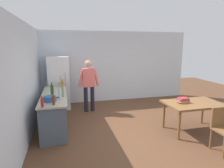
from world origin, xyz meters
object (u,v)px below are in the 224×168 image
Objects in this scene: refrigerator at (59,83)px; chair at (223,126)px; cooking_pot at (50,99)px; utensil_jar at (60,84)px; bottle_wine_green at (52,90)px; bottle_beer_brown at (54,100)px; bottle_vinegar_tall at (63,91)px; bottle_sauce_red at (42,103)px; person at (89,82)px; bottle_water_clear at (60,94)px; bottle_oil_amber at (63,84)px; dining_table at (193,106)px; book_stack at (183,100)px.

chair is at bearing -48.03° from refrigerator.
cooking_pot is at bearing -94.10° from refrigerator.
chair is 4.49m from utensil_jar.
bottle_beer_brown is at bearing -84.92° from bottle_wine_green.
bottle_vinegar_tall is 1.23× the size of bottle_beer_brown.
bottle_sauce_red reaches higher than chair.
chair is 3.50× the size of bottle_beer_brown.
chair is 3.79× the size of bottle_sauce_red.
bottle_water_clear is at bearing -120.26° from person.
bottle_sauce_red is at bearing -102.84° from bottle_oil_amber.
bottle_vinegar_tall reaches higher than dining_table.
cooking_pot is 0.46m from bottle_vinegar_tall.
chair is at bearing -43.30° from utensil_jar.
bottle_oil_amber is (-3.18, 1.85, 0.34)m from dining_table.
bottle_oil_amber is at bearing 132.86° from chair.
utensil_jar is at bearing 82.56° from cooking_pot.
bottle_water_clear is at bearing -109.14° from bottle_vinegar_tall.
utensil_jar is 0.94× the size of bottle_wine_green.
bottle_beer_brown reaches higher than book_stack.
bottle_wine_green reaches higher than bottle_beer_brown.
bottle_wine_green is 1.31× the size of bottle_beer_brown.
bottle_oil_amber is at bearing 148.51° from book_stack.
person is 6.07× the size of bottle_oil_amber.
utensil_jar is 3.62m from book_stack.
dining_table is 3.38m from bottle_beer_brown.
bottle_beer_brown is 0.92× the size of book_stack.
refrigerator reaches higher than chair.
cooking_pot is at bearing 151.78° from chair.
bottle_oil_amber reaches higher than chair.
bottle_sauce_red is (-1.23, -2.08, 0.02)m from person.
chair is 3.03× the size of bottle_water_clear.
bottle_oil_amber is at bearing 78.50° from cooking_pot.
utensil_jar is 2.05m from bottle_sauce_red.
chair is (2.35, -3.11, -0.44)m from person.
bottle_oil_amber is 3.43m from book_stack.
refrigerator reaches higher than bottle_oil_amber.
person reaches higher than bottle_water_clear.
bottle_sauce_red is at bearing -107.31° from cooking_pot.
bottle_sauce_red is at bearing -118.85° from bottle_vinegar_tall.
cooking_pot is 1.64m from utensil_jar.
utensil_jar is 1.23× the size of bottle_beer_brown.
refrigerator is 0.87m from bottle_oil_amber.
refrigerator is 1.06× the size of person.
bottle_wine_green reaches higher than chair.
dining_table is at bearing -1.12° from bottle_sauce_red.
dining_table is (2.35, -2.15, -0.31)m from person.
bottle_wine_green is at bearing -132.71° from person.
person is 5.31× the size of bottle_vinegar_tall.
book_stack is at bearing -31.49° from bottle_oil_amber.
bottle_oil_amber reaches higher than dining_table.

